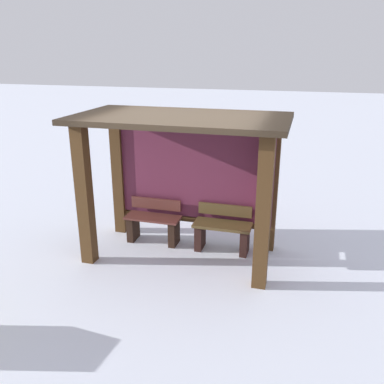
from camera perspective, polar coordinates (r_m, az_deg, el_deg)
name	(u,v)px	position (r m, az deg, el deg)	size (l,w,h in m)	color
ground_plane	(182,254)	(7.02, -1.45, -8.64)	(60.00, 60.00, 0.00)	white
bus_shelter	(190,160)	(6.57, -0.26, 4.54)	(3.27, 1.75, 2.34)	#452D16
bench_left_inside	(154,224)	(7.36, -5.38, -4.42)	(0.98, 0.39, 0.77)	#572A24
bench_center_inside	(223,231)	(7.03, 4.28, -5.48)	(0.98, 0.42, 0.78)	#503E20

